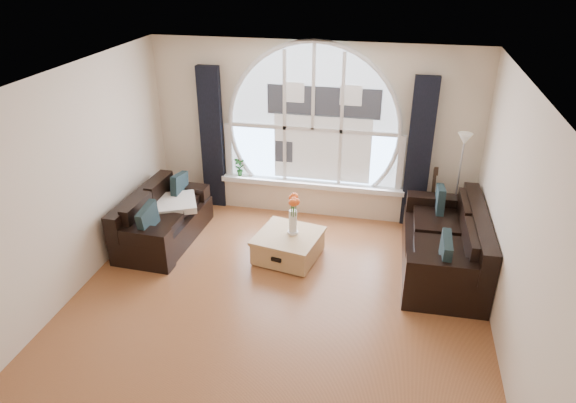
# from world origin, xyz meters

# --- Properties ---
(ground) EXTENTS (5.00, 5.50, 0.01)m
(ground) POSITION_xyz_m (0.00, 0.00, 0.00)
(ground) COLOR brown
(ground) RESTS_ON ground
(ceiling) EXTENTS (5.00, 5.50, 0.01)m
(ceiling) POSITION_xyz_m (0.00, 0.00, 2.70)
(ceiling) COLOR silver
(ceiling) RESTS_ON ground
(wall_back) EXTENTS (5.00, 0.01, 2.70)m
(wall_back) POSITION_xyz_m (0.00, 2.75, 1.35)
(wall_back) COLOR beige
(wall_back) RESTS_ON ground
(wall_left) EXTENTS (0.01, 5.50, 2.70)m
(wall_left) POSITION_xyz_m (-2.50, 0.00, 1.35)
(wall_left) COLOR beige
(wall_left) RESTS_ON ground
(wall_right) EXTENTS (0.01, 5.50, 2.70)m
(wall_right) POSITION_xyz_m (2.50, 0.00, 1.35)
(wall_right) COLOR beige
(wall_right) RESTS_ON ground
(attic_slope) EXTENTS (0.92, 5.50, 0.72)m
(attic_slope) POSITION_xyz_m (2.20, 0.00, 2.35)
(attic_slope) COLOR silver
(attic_slope) RESTS_ON ground
(arched_window) EXTENTS (2.60, 0.06, 2.15)m
(arched_window) POSITION_xyz_m (0.00, 2.72, 1.62)
(arched_window) COLOR silver
(arched_window) RESTS_ON wall_back
(window_sill) EXTENTS (2.90, 0.22, 0.08)m
(window_sill) POSITION_xyz_m (0.00, 2.65, 0.51)
(window_sill) COLOR white
(window_sill) RESTS_ON wall_back
(window_frame) EXTENTS (2.76, 0.08, 2.15)m
(window_frame) POSITION_xyz_m (0.00, 2.69, 1.62)
(window_frame) COLOR white
(window_frame) RESTS_ON wall_back
(neighbor_house) EXTENTS (1.70, 0.02, 1.50)m
(neighbor_house) POSITION_xyz_m (0.15, 2.71, 1.50)
(neighbor_house) COLOR silver
(neighbor_house) RESTS_ON wall_back
(curtain_left) EXTENTS (0.35, 0.12, 2.30)m
(curtain_left) POSITION_xyz_m (-1.60, 2.63, 1.15)
(curtain_left) COLOR black
(curtain_left) RESTS_ON ground
(curtain_right) EXTENTS (0.35, 0.12, 2.30)m
(curtain_right) POSITION_xyz_m (1.60, 2.63, 1.15)
(curtain_right) COLOR black
(curtain_right) RESTS_ON ground
(sofa_left) EXTENTS (0.90, 1.70, 0.74)m
(sofa_left) POSITION_xyz_m (-1.94, 1.35, 0.40)
(sofa_left) COLOR black
(sofa_left) RESTS_ON ground
(sofa_right) EXTENTS (1.02, 1.99, 0.88)m
(sofa_right) POSITION_xyz_m (1.98, 1.38, 0.40)
(sofa_right) COLOR black
(sofa_right) RESTS_ON ground
(coffee_chest) EXTENTS (0.97, 0.97, 0.41)m
(coffee_chest) POSITION_xyz_m (-0.07, 1.25, 0.20)
(coffee_chest) COLOR tan
(coffee_chest) RESTS_ON ground
(throw_blanket) EXTENTS (0.73, 0.73, 0.10)m
(throw_blanket) POSITION_xyz_m (-1.82, 1.58, 0.50)
(throw_blanket) COLOR silver
(throw_blanket) RESTS_ON sofa_left
(vase_flowers) EXTENTS (0.24, 0.24, 0.70)m
(vase_flowers) POSITION_xyz_m (-0.02, 1.31, 0.76)
(vase_flowers) COLOR white
(vase_flowers) RESTS_ON coffee_chest
(floor_lamp) EXTENTS (0.24, 0.24, 1.60)m
(floor_lamp) POSITION_xyz_m (2.17, 2.37, 0.80)
(floor_lamp) COLOR #B2B2B2
(floor_lamp) RESTS_ON ground
(guitar) EXTENTS (0.37, 0.26, 1.06)m
(guitar) POSITION_xyz_m (1.85, 2.50, 0.53)
(guitar) COLOR brown
(guitar) RESTS_ON ground
(potted_plant) EXTENTS (0.18, 0.14, 0.31)m
(potted_plant) POSITION_xyz_m (-1.18, 2.65, 0.71)
(potted_plant) COLOR #1E6023
(potted_plant) RESTS_ON window_sill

